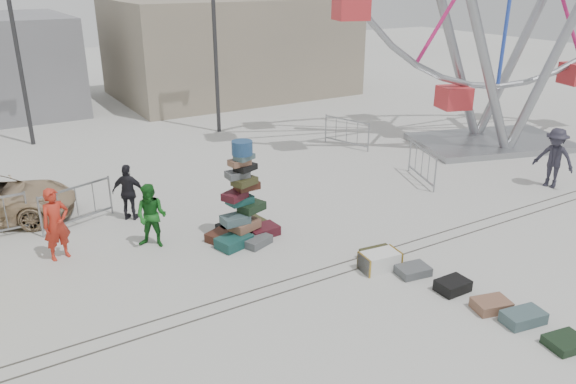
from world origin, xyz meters
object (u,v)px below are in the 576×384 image
pedestrian_black (129,192)px  pedestrian_grey (554,158)px  lamp_post_right (216,20)px  barricade_dummy_c (77,205)px  suitcase_tower (243,212)px  pedestrian_red (56,224)px  steamer_trunk (380,261)px  lamp_post_left (16,24)px  pedestrian_green (151,216)px  barricade_wheel_front (422,165)px  barricade_wheel_back (347,133)px

pedestrian_black → pedestrian_grey: bearing=-162.8°
lamp_post_right → pedestrian_grey: size_ratio=4.29×
barricade_dummy_c → pedestrian_black: 1.35m
suitcase_tower → pedestrian_red: suitcase_tower is taller
steamer_trunk → barricade_dummy_c: bearing=137.8°
pedestrian_grey → pedestrian_red: bearing=-116.5°
lamp_post_left → steamer_trunk: 16.09m
pedestrian_grey → barricade_dummy_c: bearing=-123.9°
pedestrian_green → steamer_trunk: bearing=-3.4°
suitcase_tower → pedestrian_grey: bearing=-21.5°
steamer_trunk → pedestrian_green: size_ratio=0.55×
suitcase_tower → pedestrian_green: 2.19m
pedestrian_red → pedestrian_grey: pedestrian_grey is taller
steamer_trunk → pedestrian_red: 7.43m
barricade_wheel_front → barricade_wheel_back: 4.33m
pedestrian_black → lamp_post_left: bearing=-46.1°
suitcase_tower → barricade_wheel_front: 6.79m
lamp_post_right → pedestrian_red: lamp_post_right is taller
suitcase_tower → pedestrian_green: bearing=148.0°
pedestrian_grey → pedestrian_black: bearing=-124.4°
lamp_post_right → barricade_dummy_c: bearing=-137.0°
barricade_wheel_front → pedestrian_red: 10.88m
lamp_post_right → steamer_trunk: (-1.92, -12.66, -4.28)m
steamer_trunk → pedestrian_red: bearing=151.1°
steamer_trunk → barricade_dummy_c: (-5.27, 5.97, 0.35)m
barricade_wheel_front → barricade_wheel_back: bearing=17.4°
barricade_dummy_c → pedestrian_red: bearing=-133.3°
lamp_post_left → barricade_wheel_back: bearing=-32.8°
barricade_wheel_front → barricade_wheel_back: same height
lamp_post_left → barricade_wheel_back: 12.71m
barricade_wheel_back → lamp_post_right: bearing=-162.8°
lamp_post_left → suitcase_tower: lamp_post_left is taller
pedestrian_red → suitcase_tower: bearing=-30.4°
barricade_wheel_front → barricade_wheel_back: (0.24, 4.32, 0.00)m
steamer_trunk → barricade_wheel_front: barricade_wheel_front is taller
barricade_wheel_front → barricade_wheel_back: size_ratio=1.00×
barricade_wheel_front → pedestrian_red: (-10.87, 0.49, 0.31)m
lamp_post_left → steamer_trunk: size_ratio=9.13×
pedestrian_green → pedestrian_black: (-0.00, 1.88, -0.02)m
lamp_post_left → barricade_wheel_front: lamp_post_left is taller
suitcase_tower → barricade_dummy_c: bearing=126.4°
suitcase_tower → barricade_wheel_back: suitcase_tower is taller
barricade_dummy_c → pedestrian_red: 1.88m
suitcase_tower → steamer_trunk: suitcase_tower is taller
barricade_dummy_c → suitcase_tower: bearing=-60.3°
barricade_wheel_front → steamer_trunk: bearing=148.7°
suitcase_tower → pedestrian_black: bearing=116.1°
lamp_post_left → pedestrian_red: 11.04m
pedestrian_green → pedestrian_grey: (11.92, -2.39, 0.14)m
lamp_post_right → pedestrian_green: lamp_post_right is taller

